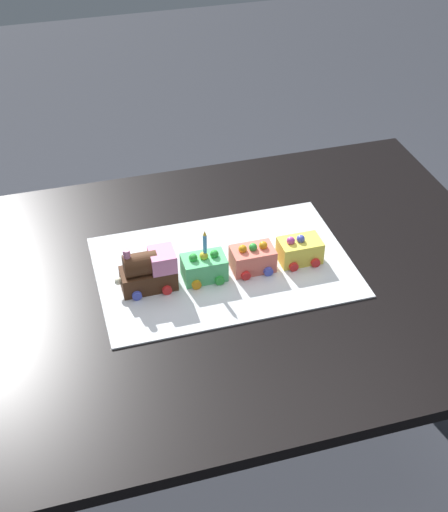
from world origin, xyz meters
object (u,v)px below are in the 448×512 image
object	(u,v)px
dining_table	(223,310)
birthday_candle	(205,242)
cake_locomotive	(149,271)
cake_car_caboose_mint_green	(204,267)
cake_car_gondola_lemon	(300,250)
cake_car_flatbed_coral	(253,258)

from	to	relation	value
dining_table	birthday_candle	world-z (taller)	birthday_candle
dining_table	cake_locomotive	distance (m)	0.23
cake_car_caboose_mint_green	birthday_candle	size ratio (longest dim) A/B	1.67
cake_car_gondola_lemon	birthday_candle	size ratio (longest dim) A/B	1.67
cake_car_flatbed_coral	birthday_candle	xyz separation A→B (m)	(-0.11, -0.00, 0.07)
cake_locomotive	cake_car_flatbed_coral	world-z (taller)	cake_locomotive
cake_car_caboose_mint_green	dining_table	bearing A→B (deg)	-8.86
dining_table	cake_car_flatbed_coral	distance (m)	0.16
dining_table	cake_locomotive	world-z (taller)	cake_locomotive
dining_table	cake_car_caboose_mint_green	xyz separation A→B (m)	(-0.04, 0.01, 0.14)
cake_locomotive	birthday_candle	world-z (taller)	birthday_candle
birthday_candle	dining_table	bearing A→B (deg)	-9.53
cake_car_caboose_mint_green	cake_car_flatbed_coral	xyz separation A→B (m)	(0.12, 0.00, 0.00)
dining_table	cake_car_flatbed_coral	size ratio (longest dim) A/B	14.00
cake_car_caboose_mint_green	cake_car_gondola_lemon	world-z (taller)	same
cake_locomotive	birthday_candle	xyz separation A→B (m)	(0.13, 0.00, 0.05)
cake_car_flatbed_coral	cake_car_gondola_lemon	bearing A→B (deg)	-0.00
cake_car_gondola_lemon	birthday_candle	world-z (taller)	birthday_candle
cake_car_caboose_mint_green	birthday_candle	bearing A→B (deg)	-0.00
cake_car_caboose_mint_green	cake_car_flatbed_coral	size ratio (longest dim) A/B	1.00
cake_car_flatbed_coral	cake_car_gondola_lemon	size ratio (longest dim) A/B	1.00
cake_locomotive	cake_car_flatbed_coral	size ratio (longest dim) A/B	1.40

